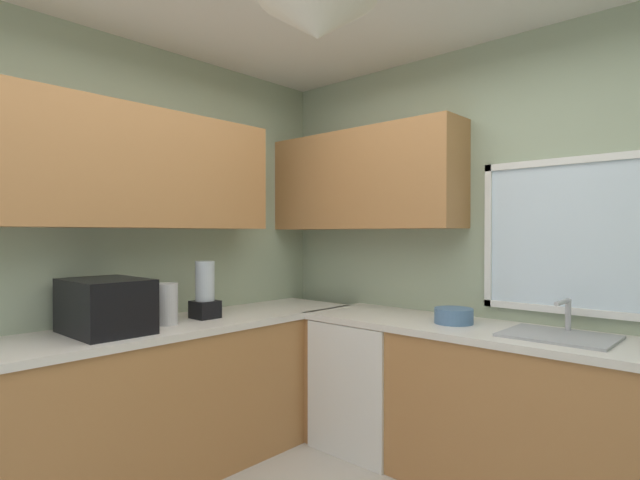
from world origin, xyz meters
TOP-DOWN VIEW (x-y plane):
  - room_shell at (-0.34, 0.42)m, footprint 3.54×3.46m
  - counter_run_left at (-1.40, 0.00)m, footprint 0.65×3.07m
  - counter_run_back at (0.21, 1.36)m, footprint 2.63×0.65m
  - dishwasher at (-0.74, 1.33)m, footprint 0.60×0.60m
  - microwave at (-1.40, -0.16)m, footprint 0.48×0.36m
  - kettle at (-1.38, 0.19)m, footprint 0.13×0.13m
  - sink_assembly at (0.43, 1.37)m, footprint 0.52×0.40m
  - bowl at (-0.15, 1.36)m, footprint 0.23×0.23m
  - blender_appliance at (-1.40, 0.47)m, footprint 0.15×0.15m

SIDE VIEW (x-z plane):
  - dishwasher at x=-0.74m, z-range 0.00..0.84m
  - counter_run_left at x=-1.40m, z-range 0.00..0.88m
  - counter_run_back at x=0.21m, z-range 0.00..0.88m
  - sink_assembly at x=0.43m, z-range 0.80..0.99m
  - bowl at x=-0.15m, z-range 0.88..0.97m
  - kettle at x=-1.38m, z-range 0.88..1.13m
  - microwave at x=-1.40m, z-range 0.88..1.17m
  - blender_appliance at x=-1.40m, z-range 0.87..1.23m
  - room_shell at x=-0.34m, z-range 0.41..3.08m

